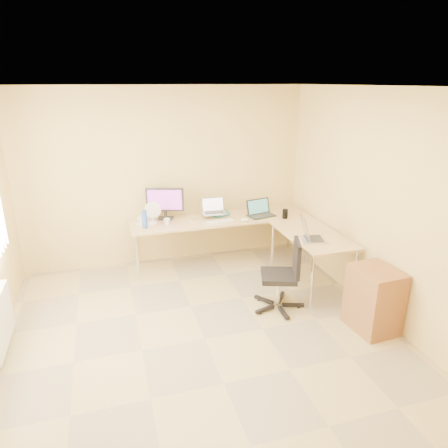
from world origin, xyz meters
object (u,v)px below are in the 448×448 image
object	(u,v)px
laptop_center	(214,206)
water_bottle	(145,219)
monitor	(165,203)
office_chair	(279,271)
keyboard	(220,221)
laptop_black	(262,208)
desk_main	(221,241)
desk_return	(310,259)
desk_fan	(153,213)
mug	(167,222)
cabinet	(374,300)
laptop_return	(314,231)

from	to	relation	value
laptop_center	water_bottle	bearing A→B (deg)	-167.50
monitor	office_chair	world-z (taller)	monitor
office_chair	keyboard	bearing A→B (deg)	124.82
laptop_center	laptop_black	size ratio (longest dim) A/B	0.89
keyboard	office_chair	distance (m)	1.35
desk_main	desk_return	xyz separation A→B (m)	(0.98, -1.00, 0.00)
desk_main	water_bottle	size ratio (longest dim) A/B	10.48
desk_fan	mug	bearing A→B (deg)	-31.72
mug	cabinet	size ratio (longest dim) A/B	0.12
laptop_black	water_bottle	xyz separation A→B (m)	(-1.73, -0.03, 0.00)
mug	cabinet	bearing A→B (deg)	-47.42
monitor	mug	world-z (taller)	monitor
keyboard	office_chair	xyz separation A→B (m)	(0.36, -1.28, -0.24)
laptop_center	office_chair	bearing A→B (deg)	-74.30
keyboard	mug	bearing A→B (deg)	166.19
cabinet	monitor	bearing A→B (deg)	124.92
water_bottle	laptop_return	bearing A→B (deg)	-28.05
desk_return	mug	bearing A→B (deg)	152.52
water_bottle	laptop_return	world-z (taller)	same
laptop_return	desk_fan	bearing A→B (deg)	69.48
water_bottle	cabinet	size ratio (longest dim) A/B	0.34
keyboard	desk_fan	distance (m)	0.96
desk_return	cabinet	xyz separation A→B (m)	(0.15, -1.18, -0.01)
mug	office_chair	xyz separation A→B (m)	(1.11, -1.39, -0.27)
desk_main	keyboard	xyz separation A→B (m)	(-0.07, -0.18, 0.37)
water_bottle	laptop_return	distance (m)	2.27
laptop_black	water_bottle	world-z (taller)	water_bottle
laptop_center	desk_return	bearing A→B (deg)	-43.37
desk_main	office_chair	xyz separation A→B (m)	(0.30, -1.46, 0.14)
desk_return	desk_fan	world-z (taller)	desk_fan
monitor	desk_fan	size ratio (longest dim) A/B	1.85
desk_main	mug	world-z (taller)	mug
laptop_center	cabinet	bearing A→B (deg)	-59.93
keyboard	monitor	bearing A→B (deg)	147.42
desk_fan	cabinet	xyz separation A→B (m)	(2.11, -2.24, -0.52)
mug	cabinet	distance (m)	2.89
desk_return	desk_fan	size ratio (longest dim) A/B	4.40
desk_return	laptop_return	xyz separation A→B (m)	(-0.09, -0.21, 0.49)
water_bottle	laptop_black	bearing A→B (deg)	1.04
mug	cabinet	world-z (taller)	mug
monitor	laptop_black	size ratio (longest dim) A/B	1.39
mug	laptop_return	world-z (taller)	laptop_return
desk_return	desk_fan	bearing A→B (deg)	151.72
desk_return	water_bottle	bearing A→B (deg)	157.66
desk_return	desk_fan	xyz separation A→B (m)	(-1.96, 1.06, 0.51)
office_chair	cabinet	xyz separation A→B (m)	(0.83, -0.71, -0.14)
desk_main	desk_fan	xyz separation A→B (m)	(-0.99, 0.06, 0.51)
desk_main	desk_fan	distance (m)	1.12
desk_return	laptop_return	distance (m)	0.54
monitor	office_chair	distance (m)	2.03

